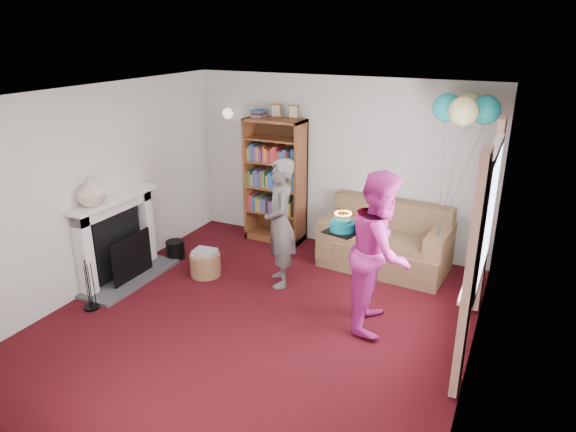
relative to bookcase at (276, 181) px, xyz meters
The scene contains 16 objects.
ground 2.64m from the bookcase, 68.58° to the right, with size 5.00×5.00×0.00m, color black.
wall_back 0.98m from the bookcase, 13.02° to the left, with size 4.50×0.02×2.50m, color silver.
wall_left 2.69m from the bookcase, 120.53° to the right, with size 0.02×5.00×2.50m, color silver.
wall_right 3.93m from the bookcase, 36.04° to the right, with size 0.02×5.00×2.50m, color silver.
ceiling 2.94m from the bookcase, 68.58° to the right, with size 4.50×5.00×0.01m, color white.
fireplace 2.45m from the bookcase, 119.33° to the right, with size 0.55×1.80×1.12m.
window_bay 3.55m from the bookcase, 28.70° to the right, with size 0.14×2.02×2.20m.
wall_sconce 1.28m from the bookcase, behind, with size 0.16×0.23×0.16m.
bookcase is the anchor object (origin of this frame).
sofa 1.92m from the bookcase, ahead, with size 1.67×0.88×0.88m.
wicker_basket 1.75m from the bookcase, 100.00° to the right, with size 0.41×0.41×0.36m.
person_striped 1.52m from the bookcase, 61.29° to the right, with size 0.60×0.39×1.65m, color black.
person_magenta 2.74m from the bookcase, 39.26° to the right, with size 0.86×0.67×1.76m, color #C02688.
birthday_cake 2.47m from the bookcase, 46.21° to the right, with size 0.33×0.33×0.22m.
balloons 2.96m from the bookcase, ahead, with size 0.78×0.78×1.73m.
mantel_vase 2.76m from the bookcase, 116.41° to the right, with size 0.34×0.34×0.36m, color beige.
Camera 1 is at (2.48, -4.37, 3.13)m, focal length 32.00 mm.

